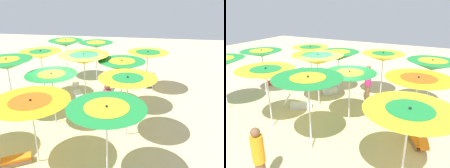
{
  "view_description": "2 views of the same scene",
  "coord_description": "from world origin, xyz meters",
  "views": [
    {
      "loc": [
        8.85,
        3.22,
        4.97
      ],
      "look_at": [
        -1.0,
        1.57,
        0.99
      ],
      "focal_mm": 36.51,
      "sensor_mm": 36.0,
      "label": 1
    },
    {
      "loc": [
        4.13,
        -7.29,
        4.42
      ],
      "look_at": [
        -0.16,
        1.14,
        0.91
      ],
      "focal_mm": 34.05,
      "sensor_mm": 36.0,
      "label": 2
    }
  ],
  "objects": [
    {
      "name": "beach_umbrella_6",
      "position": [
        1.12,
        -0.43,
        1.92
      ],
      "size": [
        1.99,
        1.99,
        2.17
      ],
      "color": "silver",
      "rests_on": "ground"
    },
    {
      "name": "beach_ball",
      "position": [
        -4.78,
        1.33,
        0.15
      ],
      "size": [
        0.3,
        0.3,
        0.3
      ],
      "primitive_type": "sphere",
      "color": "red",
      "rests_on": "ground"
    },
    {
      "name": "lounger_3",
      "position": [
        -1.08,
        1.75,
        0.22
      ],
      "size": [
        1.04,
        1.02,
        0.68
      ],
      "rotation": [
        0.0,
        0.0,
        7.05
      ],
      "color": "silver",
      "rests_on": "ground"
    },
    {
      "name": "beach_umbrella_4",
      "position": [
        -3.86,
        0.15,
        2.21
      ],
      "size": [
        1.99,
        1.99,
        2.42
      ],
      "color": "silver",
      "rests_on": "ground"
    },
    {
      "name": "ground",
      "position": [
        0.0,
        0.0,
        -0.02
      ],
      "size": [
        37.42,
        37.42,
        0.04
      ],
      "primitive_type": "cube",
      "color": "beige"
    },
    {
      "name": "beach_umbrella_10",
      "position": [
        1.54,
        2.54,
        2.1
      ],
      "size": [
        2.04,
        2.04,
        2.35
      ],
      "color": "silver",
      "rests_on": "ground"
    },
    {
      "name": "beach_umbrella_5",
      "position": [
        -0.74,
        0.33,
        2.22
      ],
      "size": [
        2.25,
        2.25,
        2.49
      ],
      "color": "silver",
      "rests_on": "ground"
    },
    {
      "name": "lounger_1",
      "position": [
        -1.43,
        -0.29,
        0.21
      ],
      "size": [
        1.29,
        0.95,
        0.66
      ],
      "rotation": [
        0.0,
        0.0,
        6.79
      ],
      "color": "silver",
      "rests_on": "ground"
    },
    {
      "name": "lounger_0",
      "position": [
        -3.61,
        3.4,
        0.21
      ],
      "size": [
        1.21,
        0.49,
        0.66
      ],
      "rotation": [
        0.0,
        0.0,
        6.18
      ],
      "color": "silver",
      "rests_on": "ground"
    },
    {
      "name": "beach_umbrella_0",
      "position": [
        -4.25,
        -1.84,
        2.16
      ],
      "size": [
        2.08,
        2.08,
        2.4
      ],
      "color": "silver",
      "rests_on": "ground"
    },
    {
      "name": "beach_umbrella_2",
      "position": [
        0.72,
        -2.52,
        2.27
      ],
      "size": [
        2.1,
        2.1,
        2.54
      ],
      "color": "silver",
      "rests_on": "ground"
    },
    {
      "name": "beach_umbrella_11",
      "position": [
        3.74,
        2.22,
        2.05
      ],
      "size": [
        2.1,
        2.1,
        2.32
      ],
      "color": "silver",
      "rests_on": "ground"
    },
    {
      "name": "beach_umbrella_1",
      "position": [
        -1.38,
        -2.07,
        2.15
      ],
      "size": [
        2.06,
        2.06,
        2.39
      ],
      "color": "silver",
      "rests_on": "ground"
    },
    {
      "name": "beachgoer_0",
      "position": [
        1.11,
        1.74,
        0.97
      ],
      "size": [
        0.3,
        0.3,
        1.84
      ],
      "rotation": [
        0.0,
        0.0,
        3.4
      ],
      "color": "brown",
      "rests_on": "ground"
    },
    {
      "name": "lounger_2",
      "position": [
        3.75,
        -0.74,
        0.19
      ],
      "size": [
        0.87,
        1.17,
        0.55
      ],
      "rotation": [
        0.0,
        0.0,
        8.39
      ],
      "color": "olive",
      "rests_on": "ground"
    },
    {
      "name": "beach_umbrella_9",
      "position": [
        -0.6,
        2.07,
        2.05
      ],
      "size": [
        2.07,
        2.07,
        2.32
      ],
      "color": "silver",
      "rests_on": "ground"
    },
    {
      "name": "beach_umbrella_7",
      "position": [
        3.48,
        -0.04,
        1.98
      ],
      "size": [
        2.27,
        2.27,
        2.2
      ],
      "color": "silver",
      "rests_on": "ground"
    },
    {
      "name": "beach_umbrella_8",
      "position": [
        -3.02,
        3.14,
        1.96
      ],
      "size": [
        2.16,
        2.16,
        2.18
      ],
      "color": "silver",
      "rests_on": "ground"
    }
  ]
}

